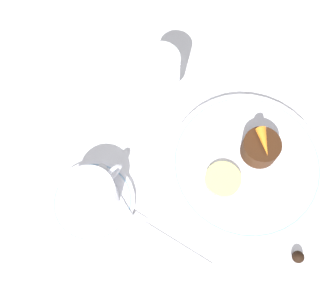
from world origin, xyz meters
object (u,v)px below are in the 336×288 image
Objects in this scene: dinner_plate at (246,164)px; wine_glass at (162,71)px; fork at (153,230)px; dessert_cake at (260,148)px; coffee_cup at (90,195)px.

dinner_plate is 0.22m from wine_glass.
fork is 2.76× the size of dessert_cake.
wine_glass is (0.00, 0.20, 0.08)m from dinner_plate.
dinner_plate is at bearing 177.75° from dessert_cake.
dessert_cake is at bearing -30.61° from coffee_cup.
dessert_cake is (0.25, -0.15, -0.01)m from coffee_cup.
wine_glass is (0.23, 0.05, 0.05)m from coffee_cup.
coffee_cup is at bearing 146.33° from dinner_plate.
dinner_plate is 0.27m from coffee_cup.
coffee_cup reaches higher than fork.
coffee_cup is 1.78× the size of dessert_cake.
dinner_plate is 1.52× the size of fork.
wine_glass is at bearing 39.41° from fork.
dessert_cake is (0.03, -0.20, -0.05)m from wine_glass.
dessert_cake is at bearing -2.25° from dinner_plate.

